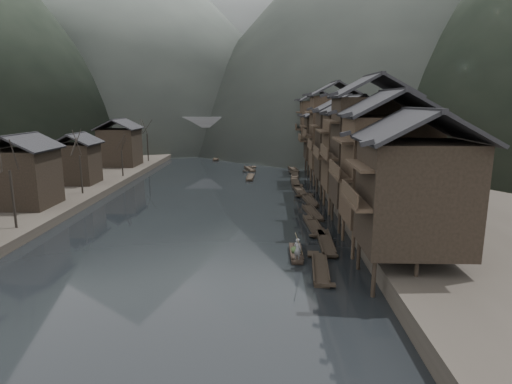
{
  "coord_description": "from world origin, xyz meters",
  "views": [
    {
      "loc": [
        7.16,
        -37.05,
        12.77
      ],
      "look_at": [
        5.79,
        11.26,
        2.5
      ],
      "focal_mm": 30.0,
      "sensor_mm": 36.0,
      "label": 1
    }
  ],
  "objects": [
    {
      "name": "hero_sampan",
      "position": [
        9.58,
        -2.74,
        0.2
      ],
      "size": [
        0.98,
        4.63,
        0.43
      ],
      "color": "black",
      "rests_on": "water"
    },
    {
      "name": "stone_bridge",
      "position": [
        -0.0,
        72.0,
        5.11
      ],
      "size": [
        40.0,
        6.0,
        9.0
      ],
      "color": "#4C4C4F",
      "rests_on": "ground"
    },
    {
      "name": "left_bank",
      "position": [
        -35.0,
        40.0,
        0.6
      ],
      "size": [
        40.0,
        200.0,
        1.2
      ],
      "primitive_type": "cube",
      "color": "#2D2823",
      "rests_on": "ground"
    },
    {
      "name": "left_houses",
      "position": [
        -20.5,
        20.12,
        5.66
      ],
      "size": [
        8.1,
        53.2,
        8.73
      ],
      "color": "black",
      "rests_on": "left_bank"
    },
    {
      "name": "cargo_heap",
      "position": [
        9.57,
        -2.52,
        0.74
      ],
      "size": [
        1.02,
        1.33,
        0.61
      ],
      "primitive_type": "ellipsoid",
      "color": "black",
      "rests_on": "hero_sampan"
    },
    {
      "name": "bare_trees",
      "position": [
        -17.0,
        15.95,
        6.8
      ],
      "size": [
        3.96,
        61.88,
        7.92
      ],
      "color": "black",
      "rests_on": "left_bank"
    },
    {
      "name": "right_bank",
      "position": [
        35.0,
        40.0,
        0.9
      ],
      "size": [
        40.0,
        200.0,
        1.8
      ],
      "primitive_type": "cube",
      "color": "#2D2823",
      "rests_on": "ground"
    },
    {
      "name": "water",
      "position": [
        0.0,
        0.0,
        0.0
      ],
      "size": [
        300.0,
        300.0,
        0.0
      ],
      "primitive_type": "plane",
      "color": "black",
      "rests_on": "ground"
    },
    {
      "name": "hills",
      "position": [
        5.4,
        171.8,
        56.65
      ],
      "size": [
        320.0,
        380.0,
        130.14
      ],
      "color": "black",
      "rests_on": "ground"
    },
    {
      "name": "boatman",
      "position": [
        9.58,
        -4.35,
        1.36
      ],
      "size": [
        0.8,
        0.77,
        1.85
      ],
      "primitive_type": "imported",
      "rotation": [
        0.0,
        0.0,
        2.46
      ],
      "color": "slate",
      "rests_on": "hero_sampan"
    },
    {
      "name": "stilt_houses",
      "position": [
        17.28,
        19.61,
        8.9
      ],
      "size": [
        9.0,
        67.6,
        15.95
      ],
      "color": "black",
      "rests_on": "ground"
    },
    {
      "name": "midriver_boats",
      "position": [
        1.03,
        45.56,
        0.2
      ],
      "size": [
        9.89,
        30.51,
        0.45
      ],
      "color": "black",
      "rests_on": "water"
    },
    {
      "name": "bamboo_pole",
      "position": [
        9.78,
        -4.35,
        3.86
      ],
      "size": [
        1.05,
        2.36,
        3.16
      ],
      "primitive_type": "cylinder",
      "rotation": [
        0.67,
        0.0,
        -0.4
      ],
      "color": "#8C7A51",
      "rests_on": "boatman"
    },
    {
      "name": "moored_sampans",
      "position": [
        11.92,
        17.52,
        0.2
      ],
      "size": [
        3.05,
        56.41,
        0.47
      ],
      "color": "black",
      "rests_on": "water"
    }
  ]
}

